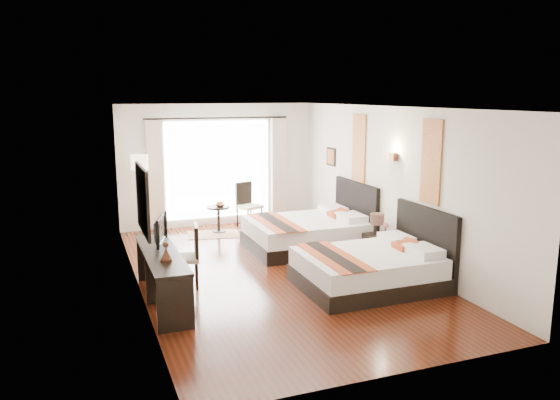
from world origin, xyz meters
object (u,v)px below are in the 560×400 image
object	(u,v)px
desk_chair	(185,268)
window_chair	(249,213)
side_table	(219,219)
bed_far	(310,232)
table_lamp	(377,221)
nightstand	(379,249)
vase	(385,234)
bed_near	(373,267)
floor_lamp	(140,168)
console_desk	(162,278)
fruit_bowl	(220,205)
television	(157,229)

from	to	relation	value
desk_chair	window_chair	xyz separation A→B (m)	(2.14, 3.48, 0.01)
side_table	window_chair	world-z (taller)	window_chair
window_chair	bed_far	bearing A→B (deg)	-5.61
table_lamp	side_table	bearing A→B (deg)	124.09
nightstand	vase	world-z (taller)	vase
table_lamp	vase	world-z (taller)	table_lamp
bed_near	floor_lamp	bearing A→B (deg)	124.29
console_desk	window_chair	world-z (taller)	window_chair
vase	window_chair	world-z (taller)	window_chair
bed_near	desk_chair	distance (m)	2.97
floor_lamp	bed_near	bearing A→B (deg)	-55.71
bed_far	side_table	xyz separation A→B (m)	(-1.37, 1.89, -0.04)
vase	fruit_bowl	distance (m)	3.95
television	window_chair	world-z (taller)	television
console_desk	desk_chair	distance (m)	0.71
bed_far	vase	xyz separation A→B (m)	(0.83, -1.45, 0.24)
fruit_bowl	side_table	bearing A→B (deg)	128.68
floor_lamp	window_chair	size ratio (longest dim) A/B	1.73
nightstand	fruit_bowl	distance (m)	3.84
bed_far	desk_chair	bearing A→B (deg)	-154.15
television	console_desk	bearing A→B (deg)	-163.61
bed_near	console_desk	world-z (taller)	bed_near
desk_chair	floor_lamp	xyz separation A→B (m)	(-0.26, 3.41, 1.19)
console_desk	floor_lamp	xyz separation A→B (m)	(0.18, 3.96, 1.11)
bed_far	nightstand	distance (m)	1.55
television	vase	bearing A→B (deg)	-73.31
bed_near	bed_far	world-z (taller)	bed_far
television	desk_chair	bearing A→B (deg)	-70.82
vase	bed_far	bearing A→B (deg)	119.65
fruit_bowl	desk_chair	bearing A→B (deg)	-113.64
bed_near	bed_far	size ratio (longest dim) A/B	0.96
desk_chair	fruit_bowl	distance (m)	3.48
vase	side_table	bearing A→B (deg)	123.31
bed_near	window_chair	bearing A→B (deg)	97.94
desk_chair	nightstand	bearing A→B (deg)	-170.99
bed_near	table_lamp	bearing A→B (deg)	57.02
window_chair	side_table	bearing A→B (deg)	-91.79
side_table	console_desk	bearing A→B (deg)	-115.58
floor_lamp	fruit_bowl	world-z (taller)	floor_lamp
window_chair	desk_chair	bearing A→B (deg)	-52.38
desk_chair	television	bearing A→B (deg)	9.88
desk_chair	fruit_bowl	bearing A→B (deg)	-104.45
vase	table_lamp	bearing A→B (deg)	108.21
nightstand	floor_lamp	world-z (taller)	floor_lamp
bed_far	window_chair	size ratio (longest dim) A/B	2.22
television	floor_lamp	xyz separation A→B (m)	(0.16, 3.42, 0.52)
console_desk	side_table	xyz separation A→B (m)	(1.80, 3.76, -0.09)
television	window_chair	distance (m)	4.38
table_lamp	television	size ratio (longest dim) A/B	0.52
bed_near	floor_lamp	distance (m)	5.52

